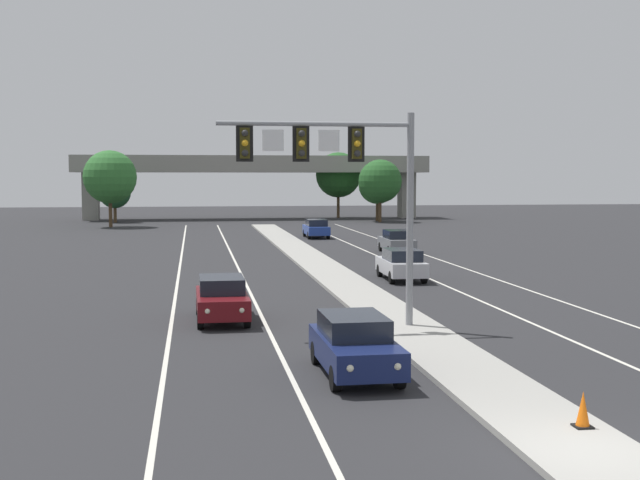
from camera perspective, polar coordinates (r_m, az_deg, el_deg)
ground_plane at (r=16.81m, az=17.64°, el=-13.96°), size 260.00×260.00×0.00m
median_island at (r=33.46m, az=3.86°, el=-4.48°), size 2.40×110.00×0.15m
lane_stripe_oncoming_center at (r=39.70m, az=-4.99°, el=-3.19°), size 0.14×100.00×0.01m
lane_stripe_receding_center at (r=41.36m, az=8.14°, el=-2.91°), size 0.14×100.00×0.01m
edge_stripe_left at (r=39.63m, az=-9.76°, el=-3.25°), size 0.14×100.00×0.01m
edge_stripe_right at (r=42.42m, az=12.41°, el=-2.78°), size 0.14×100.00×0.01m
overhead_signal_mast at (r=27.91m, az=1.60°, el=4.89°), size 6.63×0.44×7.20m
car_oncoming_navy at (r=22.09m, az=2.39°, el=-7.13°), size 1.86×4.49×1.58m
car_oncoming_darkred at (r=30.46m, az=-6.72°, el=-3.97°), size 1.85×4.48×1.58m
car_receding_silver at (r=42.13m, az=5.58°, el=-1.63°), size 1.91×4.51×1.58m
car_receding_grey at (r=56.76m, az=5.28°, el=-0.08°), size 1.91×4.51×1.58m
car_receding_blue at (r=70.44m, az=-0.26°, el=0.81°), size 1.84×4.48×1.58m
traffic_cone_median_nose at (r=18.04m, az=17.51°, el=-11.01°), size 0.36×0.36×0.74m
overpass_bridge at (r=101.81m, az=-4.59°, el=4.70°), size 42.40×6.40×7.65m
tree_far_right_b at (r=97.08m, az=3.95°, el=3.76°), size 4.41×4.41×6.38m
tree_far_left_c at (r=87.62m, az=-14.16°, el=4.20°), size 5.42×5.42×7.84m
tree_far_right_c at (r=94.69m, az=4.13°, el=4.03°), size 4.90×4.90×7.09m
tree_far_right_a at (r=104.38m, az=1.26°, el=4.46°), size 5.65×5.65×8.18m
tree_far_left_a at (r=96.36m, az=-13.84°, el=3.17°), size 3.58×3.58×5.17m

